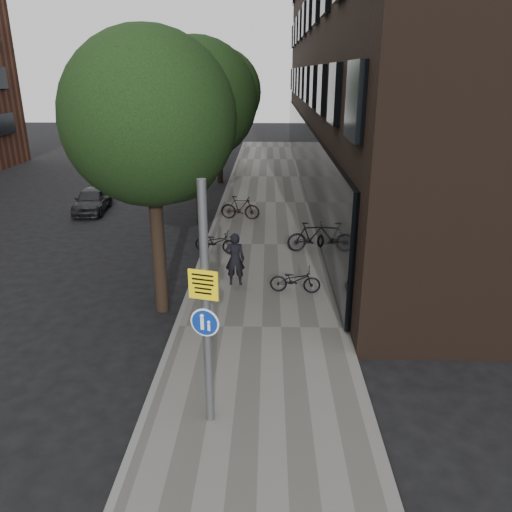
{
  "coord_description": "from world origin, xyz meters",
  "views": [
    {
      "loc": [
        0.39,
        -8.26,
        6.39
      ],
      "look_at": [
        0.09,
        3.59,
        2.0
      ],
      "focal_mm": 35.0,
      "sensor_mm": 36.0,
      "label": 1
    }
  ],
  "objects_px": {
    "signpost": "(206,309)",
    "pedestrian": "(235,259)",
    "parked_bike_facade_near": "(295,280)",
    "parked_car_near": "(92,200)"
  },
  "relations": [
    {
      "from": "parked_bike_facade_near",
      "to": "parked_car_near",
      "type": "distance_m",
      "value": 13.29
    },
    {
      "from": "pedestrian",
      "to": "parked_car_near",
      "type": "xyz_separation_m",
      "value": [
        -7.49,
        8.9,
        -0.37
      ]
    },
    {
      "from": "signpost",
      "to": "parked_bike_facade_near",
      "type": "bearing_deg",
      "value": 87.22
    },
    {
      "from": "signpost",
      "to": "parked_bike_facade_near",
      "type": "xyz_separation_m",
      "value": [
        1.9,
        5.93,
        -1.95
      ]
    },
    {
      "from": "signpost",
      "to": "parked_bike_facade_near",
      "type": "height_order",
      "value": "signpost"
    },
    {
      "from": "signpost",
      "to": "parked_car_near",
      "type": "xyz_separation_m",
      "value": [
        -7.43,
        15.39,
        -1.88
      ]
    },
    {
      "from": "pedestrian",
      "to": "parked_bike_facade_near",
      "type": "xyz_separation_m",
      "value": [
        1.84,
        -0.56,
        -0.44
      ]
    },
    {
      "from": "signpost",
      "to": "parked_car_near",
      "type": "height_order",
      "value": "signpost"
    },
    {
      "from": "signpost",
      "to": "pedestrian",
      "type": "xyz_separation_m",
      "value": [
        0.06,
        6.49,
        -1.51
      ]
    },
    {
      "from": "signpost",
      "to": "pedestrian",
      "type": "height_order",
      "value": "signpost"
    }
  ]
}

